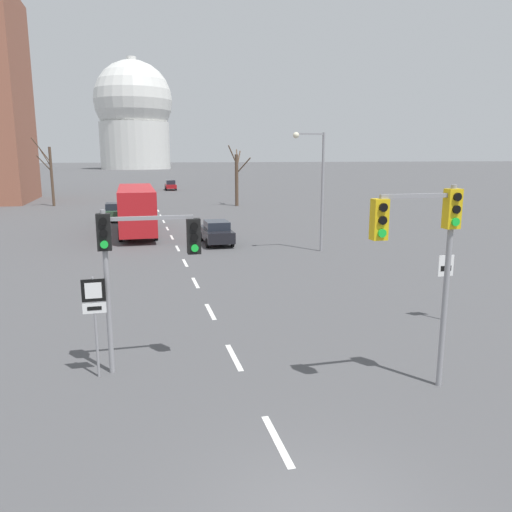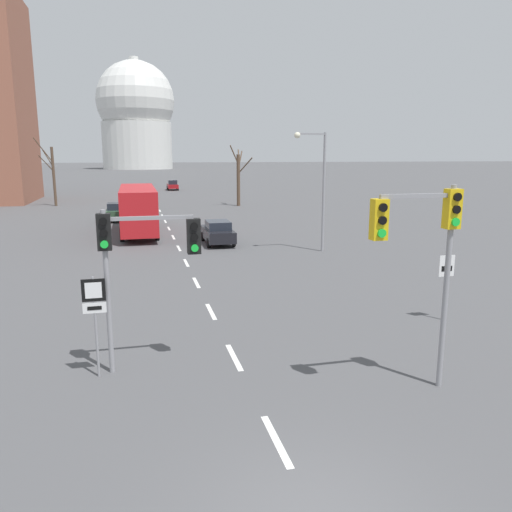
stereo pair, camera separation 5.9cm
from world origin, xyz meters
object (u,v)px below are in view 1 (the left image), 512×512
at_px(traffic_signal_near_left, 138,249).
at_px(sedan_near_right, 132,201).
at_px(sedan_far_left, 115,212).
at_px(speed_limit_sign, 445,275).
at_px(street_lamp_right, 317,178).
at_px(route_sign_post, 95,309).
at_px(traffic_signal_near_right, 426,237).
at_px(city_bus, 137,207).
at_px(sedan_mid_centre, 216,232).
at_px(sedan_near_left, 171,185).

height_order(traffic_signal_near_left, sedan_near_right, traffic_signal_near_left).
bearing_deg(sedan_far_left, speed_limit_sign, -68.77).
height_order(sedan_near_right, sedan_far_left, sedan_near_right).
distance_m(traffic_signal_near_left, sedan_near_right, 43.13).
relative_size(street_lamp_right, sedan_near_right, 1.82).
relative_size(traffic_signal_near_left, speed_limit_sign, 1.84).
bearing_deg(street_lamp_right, traffic_signal_near_left, -125.39).
bearing_deg(sedan_far_left, sedan_near_right, 81.06).
xyz_separation_m(route_sign_post, sedan_far_left, (-0.46, 33.50, -1.06)).
bearing_deg(speed_limit_sign, sedan_far_left, 111.23).
distance_m(traffic_signal_near_right, city_bus, 28.64).
relative_size(speed_limit_sign, city_bus, 0.22).
relative_size(traffic_signal_near_left, route_sign_post, 1.62).
height_order(traffic_signal_near_left, speed_limit_sign, traffic_signal_near_left).
height_order(route_sign_post, sedan_near_right, route_sign_post).
bearing_deg(street_lamp_right, speed_limit_sign, -90.69).
bearing_deg(city_bus, speed_limit_sign, -65.91).
xyz_separation_m(speed_limit_sign, street_lamp_right, (0.16, 13.39, 2.82)).
height_order(traffic_signal_near_right, route_sign_post, traffic_signal_near_right).
height_order(street_lamp_right, sedan_mid_centre, street_lamp_right).
bearing_deg(sedan_near_right, city_bus, -88.91).
bearing_deg(sedan_far_left, sedan_near_left, 78.38).
bearing_deg(sedan_near_left, traffic_signal_near_left, -95.07).
bearing_deg(sedan_far_left, street_lamp_right, -55.62).
relative_size(traffic_signal_near_right, sedan_near_left, 1.19).
bearing_deg(speed_limit_sign, traffic_signal_near_left, -170.53).
relative_size(traffic_signal_near_right, sedan_far_left, 1.26).
bearing_deg(sedan_mid_centre, sedan_far_left, 116.30).
height_order(traffic_signal_near_right, speed_limit_sign, traffic_signal_near_right).
bearing_deg(traffic_signal_near_right, sedan_far_left, 103.02).
bearing_deg(sedan_mid_centre, street_lamp_right, -36.83).
bearing_deg(sedan_near_left, city_bus, -97.42).
height_order(sedan_near_right, sedan_mid_centre, sedan_near_right).
height_order(route_sign_post, speed_limit_sign, route_sign_post).
distance_m(traffic_signal_near_right, sedan_mid_centre, 22.39).
bearing_deg(street_lamp_right, route_sign_post, -127.89).
distance_m(route_sign_post, sedan_far_left, 33.52).
xyz_separation_m(sedan_near_right, sedan_mid_centre, (5.41, -23.79, -0.06)).
relative_size(street_lamp_right, city_bus, 0.66).
relative_size(street_lamp_right, sedan_mid_centre, 1.64).
relative_size(speed_limit_sign, street_lamp_right, 0.34).
bearing_deg(traffic_signal_near_right, speed_limit_sign, 49.96).
bearing_deg(route_sign_post, sedan_near_left, 84.02).
bearing_deg(sedan_near_left, route_sign_post, -95.98).
bearing_deg(speed_limit_sign, sedan_mid_centre, 106.88).
relative_size(traffic_signal_near_left, sedan_near_left, 1.03).
bearing_deg(traffic_signal_near_left, sedan_far_left, 92.82).
height_order(sedan_near_left, sedan_mid_centre, sedan_near_left).
xyz_separation_m(traffic_signal_near_left, traffic_signal_near_right, (6.72, -2.86, 0.52)).
xyz_separation_m(traffic_signal_near_left, street_lamp_right, (10.77, 15.16, 1.07)).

